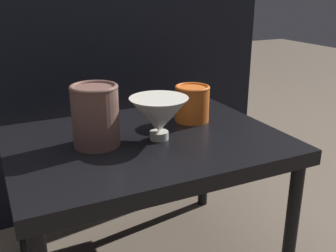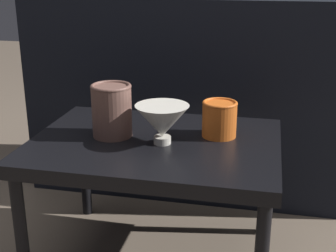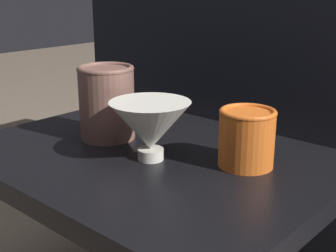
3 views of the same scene
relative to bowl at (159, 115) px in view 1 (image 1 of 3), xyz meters
name	(u,v)px [view 1 (image 1 of 3)]	position (x,y,z in m)	size (l,w,h in m)	color
table	(146,152)	(-0.03, 0.02, -0.11)	(0.73, 0.54, 0.41)	black
couch_backdrop	(86,91)	(-0.03, 0.66, -0.09)	(1.26, 0.50, 0.79)	black
bowl	(159,115)	(0.00, 0.00, 0.00)	(0.15, 0.15, 0.11)	silver
vase_textured_left	(95,115)	(-0.16, 0.03, 0.02)	(0.12, 0.12, 0.16)	brown
vase_colorful_right	(192,103)	(0.15, 0.10, -0.01)	(0.10, 0.10, 0.11)	orange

